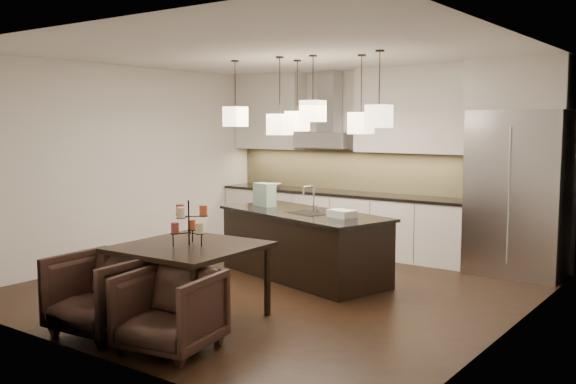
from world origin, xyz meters
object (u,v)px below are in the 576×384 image
Objects in this scene: island_body at (303,246)px; armchair_right at (170,311)px; refrigerator at (517,193)px; dining_table at (190,282)px; armchair_left at (102,293)px.

island_body reaches higher than armchair_right.
refrigerator is 1.68× the size of dining_table.
refrigerator reaches higher than armchair_left.
armchair_right is (-1.57, -4.66, -0.72)m from refrigerator.
island_body is 2.95× the size of armchair_right.
armchair_left is 1.07× the size of armchair_right.
refrigerator is at bearing 60.76° from armchair_right.
armchair_right is at bearing -108.58° from refrigerator.
armchair_right is at bearing -1.27° from armchair_left.
armchair_left is (-2.44, -4.70, -0.69)m from refrigerator.
island_body is 2.95m from armchair_left.
island_body is at bearing 89.97° from dining_table.
island_body is 2.96m from armchair_right.
armchair_left is (-0.38, -0.79, -0.00)m from dining_table.
armchair_right is at bearing -58.80° from dining_table.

